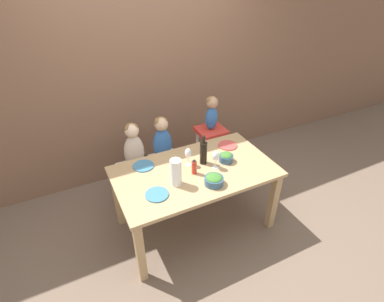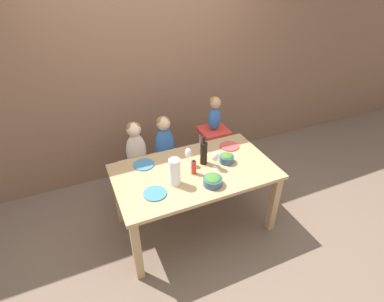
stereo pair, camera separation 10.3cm
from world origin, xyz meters
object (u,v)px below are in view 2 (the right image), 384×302
(chair_right_highchair, at_px, (213,141))
(wine_glass_near, at_px, (216,157))
(chair_far_center, at_px, (166,164))
(dinner_plate_back_left, at_px, (144,165))
(person_baby_right, at_px, (215,111))
(dinner_plate_front_left, at_px, (155,193))
(person_child_center, at_px, (164,138))
(wine_glass_far, at_px, (188,154))
(paper_towel_roll, at_px, (175,172))
(wine_bottle, at_px, (204,153))
(person_child_left, at_px, (135,144))
(dinner_plate_back_right, at_px, (229,146))
(salad_bowl_large, at_px, (213,180))
(salad_bowl_small, at_px, (226,158))
(chair_far_left, at_px, (139,171))

(chair_right_highchair, distance_m, wine_glass_near, 0.87)
(chair_far_center, bearing_deg, dinner_plate_back_left, -131.54)
(chair_far_center, height_order, person_baby_right, person_baby_right)
(dinner_plate_front_left, relative_size, dinner_plate_back_left, 1.00)
(person_child_center, bearing_deg, dinner_plate_front_left, -114.18)
(chair_right_highchair, relative_size, wine_glass_far, 3.70)
(person_baby_right, height_order, paper_towel_roll, person_baby_right)
(dinner_plate_front_left, bearing_deg, wine_bottle, 22.80)
(person_child_center, bearing_deg, dinner_plate_back_left, -131.46)
(person_baby_right, bearing_deg, person_child_left, -179.97)
(dinner_plate_back_right, bearing_deg, dinner_plate_front_left, -157.18)
(dinner_plate_back_left, bearing_deg, wine_glass_near, -28.20)
(chair_far_center, relative_size, wine_glass_near, 2.33)
(chair_right_highchair, relative_size, salad_bowl_large, 4.05)
(person_child_center, bearing_deg, chair_right_highchair, -0.10)
(salad_bowl_large, relative_size, dinner_plate_back_left, 0.85)
(person_child_center, bearing_deg, salad_bowl_large, -81.88)
(chair_right_highchair, relative_size, dinner_plate_front_left, 3.45)
(salad_bowl_small, relative_size, dinner_plate_front_left, 0.70)
(person_child_left, xyz_separation_m, wine_glass_near, (0.59, -0.72, 0.12))
(person_child_center, bearing_deg, wine_glass_near, -69.96)
(wine_bottle, height_order, dinner_plate_front_left, wine_bottle)
(person_baby_right, height_order, wine_bottle, person_baby_right)
(wine_bottle, bearing_deg, paper_towel_roll, -153.83)
(person_child_left, relative_size, wine_bottle, 1.80)
(wine_glass_far, bearing_deg, dinner_plate_back_right, 13.58)
(person_child_center, distance_m, dinner_plate_back_right, 0.73)
(paper_towel_roll, distance_m, salad_bowl_large, 0.35)
(paper_towel_roll, bearing_deg, chair_right_highchair, 44.46)
(person_child_center, distance_m, wine_bottle, 0.64)
(chair_right_highchair, bearing_deg, salad_bowl_small, -107.34)
(person_child_left, bearing_deg, wine_glass_near, -50.72)
(salad_bowl_small, bearing_deg, person_child_center, 122.03)
(chair_far_center, height_order, person_child_center, person_child_center)
(person_child_center, xyz_separation_m, person_baby_right, (0.62, 0.00, 0.21))
(wine_glass_near, bearing_deg, wine_bottle, 117.67)
(person_baby_right, xyz_separation_m, wine_bottle, (-0.43, -0.60, -0.10))
(person_baby_right, relative_size, wine_bottle, 1.35)
(wine_glass_far, xyz_separation_m, salad_bowl_small, (0.36, -0.10, -0.09))
(chair_far_left, bearing_deg, dinner_plate_back_right, -25.59)
(chair_far_center, bearing_deg, dinner_plate_back_right, -36.78)
(wine_glass_far, bearing_deg, chair_right_highchair, 44.59)
(salad_bowl_large, bearing_deg, person_child_left, 116.37)
(person_child_left, xyz_separation_m, dinner_plate_back_left, (-0.02, -0.39, -0.00))
(chair_far_center, bearing_deg, wine_bottle, -71.60)
(person_baby_right, bearing_deg, salad_bowl_small, -107.30)
(salad_bowl_large, bearing_deg, chair_right_highchair, 62.00)
(chair_far_left, height_order, salad_bowl_large, salad_bowl_large)
(dinner_plate_back_right, bearing_deg, dinner_plate_back_left, 177.35)
(chair_right_highchair, height_order, paper_towel_roll, paper_towel_roll)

